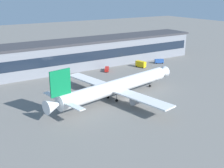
{
  "coord_description": "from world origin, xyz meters",
  "views": [
    {
      "loc": [
        -60.02,
        -84.51,
        41.04
      ],
      "look_at": [
        -2.54,
        7.48,
        5.0
      ],
      "focal_mm": 44.57,
      "sensor_mm": 36.0,
      "label": 1
    }
  ],
  "objects": [
    {
      "name": "stair_truck",
      "position": [
        35.49,
        37.2,
        1.98
      ],
      "size": [
        3.9,
        6.42,
        3.55
      ],
      "color": "yellow",
      "rests_on": "ground_plane"
    },
    {
      "name": "terminal_building",
      "position": [
        0.0,
        56.83,
        7.76
      ],
      "size": [
        164.7,
        20.23,
        15.47
      ],
      "color": "gray",
      "rests_on": "ground_plane"
    },
    {
      "name": "crew_van",
      "position": [
        50.69,
        38.77,
        1.46
      ],
      "size": [
        5.64,
        4.23,
        2.55
      ],
      "color": "#2651A5",
      "rests_on": "ground_plane"
    },
    {
      "name": "ground_plane",
      "position": [
        0.0,
        0.0,
        0.0
      ],
      "size": [
        600.0,
        600.0,
        0.0
      ],
      "primitive_type": "plane",
      "color": "slate"
    },
    {
      "name": "airliner",
      "position": [
        -3.45,
        3.3,
        5.24
      ],
      "size": [
        63.52,
        54.78,
        16.95
      ],
      "color": "white",
      "rests_on": "ground_plane"
    },
    {
      "name": "belt_loader",
      "position": [
        14.89,
        40.71,
        1.15
      ],
      "size": [
        5.3,
        6.39,
        1.95
      ],
      "color": "red",
      "rests_on": "ground_plane"
    }
  ]
}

